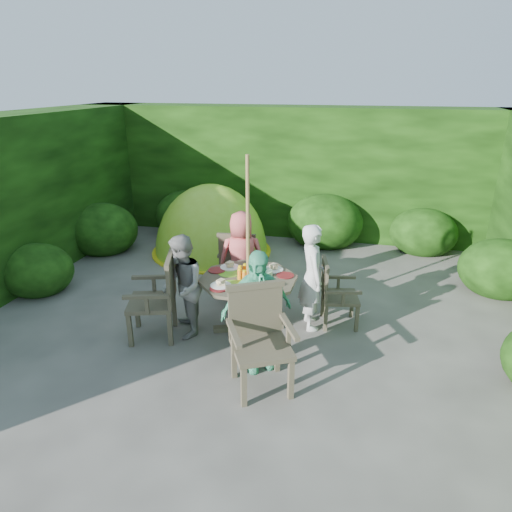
% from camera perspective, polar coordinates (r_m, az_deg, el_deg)
% --- Properties ---
extents(ground, '(60.00, 60.00, 0.00)m').
position_cam_1_polar(ground, '(6.03, -0.56, -8.28)').
color(ground, '#4B4843').
rests_on(ground, ground).
extents(hedge_enclosure, '(9.00, 9.00, 2.50)m').
position_cam_1_polar(hedge_enclosure, '(6.78, 2.19, 6.48)').
color(hedge_enclosure, black).
rests_on(hedge_enclosure, ground).
extents(patio_table, '(1.59, 1.59, 0.86)m').
position_cam_1_polar(patio_table, '(5.60, -0.93, -3.79)').
color(patio_table, '#3A3426').
rests_on(patio_table, ground).
extents(parasol_pole, '(0.06, 0.06, 2.20)m').
position_cam_1_polar(parasol_pole, '(5.41, -1.01, 0.98)').
color(parasol_pole, olive).
rests_on(parasol_pole, ground).
extents(garden_chair_right, '(0.54, 0.58, 0.84)m').
position_cam_1_polar(garden_chair_right, '(5.89, 9.81, -4.48)').
color(garden_chair_right, '#3A3426').
rests_on(garden_chair_right, ground).
extents(garden_chair_left, '(0.69, 0.74, 1.01)m').
position_cam_1_polar(garden_chair_left, '(5.62, -12.12, -4.93)').
color(garden_chair_left, '#3A3426').
rests_on(garden_chair_left, ground).
extents(garden_chair_back, '(0.61, 0.55, 0.93)m').
position_cam_1_polar(garden_chair_back, '(6.65, -2.21, -0.67)').
color(garden_chair_back, '#3A3426').
rests_on(garden_chair_back, ground).
extents(garden_chair_front, '(0.79, 0.76, 1.02)m').
position_cam_1_polar(garden_chair_front, '(4.67, 0.42, -10.03)').
color(garden_chair_front, '#3A3426').
rests_on(garden_chair_front, ground).
extents(child_right, '(0.47, 0.58, 1.36)m').
position_cam_1_polar(child_right, '(5.70, 7.04, -2.62)').
color(child_right, silver).
rests_on(child_right, ground).
extents(child_left, '(0.71, 0.77, 1.28)m').
position_cam_1_polar(child_left, '(5.56, -9.21, -3.84)').
color(child_left, gray).
rests_on(child_left, ground).
extents(child_back, '(0.74, 0.60, 1.32)m').
position_cam_1_polar(child_back, '(6.31, -1.79, -0.26)').
color(child_back, '#D05656').
rests_on(child_back, ground).
extents(child_front, '(0.84, 0.75, 1.37)m').
position_cam_1_polar(child_front, '(4.86, 0.08, -6.89)').
color(child_front, '#52C094').
rests_on(child_front, ground).
extents(dome_tent, '(2.61, 2.61, 2.49)m').
position_cam_1_polar(dome_tent, '(8.48, -5.59, 0.58)').
color(dome_tent, '#8EBE24').
rests_on(dome_tent, ground).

